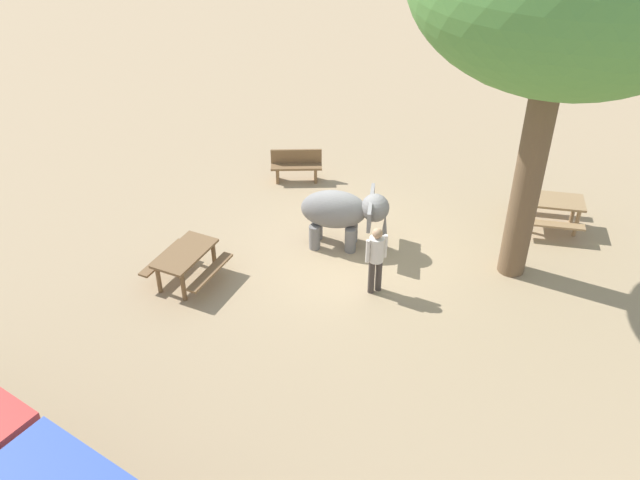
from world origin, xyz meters
TOP-DOWN VIEW (x-y plane):
  - ground_plane at (0.00, 0.00)m, footprint 60.00×60.00m
  - elephant at (0.37, -0.10)m, footprint 2.05×1.72m
  - person_handler at (-1.15, 0.99)m, footprint 0.32×0.45m
  - wooden_bench at (3.13, -2.09)m, footprint 1.37×1.14m
  - picnic_table_near at (2.48, 2.99)m, footprint 1.68×1.70m
  - picnic_table_far at (-3.46, -3.66)m, footprint 1.96×1.95m

SIDE VIEW (x-z plane):
  - ground_plane at x=0.00m, z-range 0.00..0.00m
  - wooden_bench at x=3.13m, z-range 0.03..0.91m
  - picnic_table_near at x=2.48m, z-range 0.20..0.98m
  - picnic_table_far at x=-3.46m, z-range 0.20..0.98m
  - elephant at x=0.37m, z-range 0.20..1.66m
  - person_handler at x=-1.15m, z-range 0.14..1.76m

